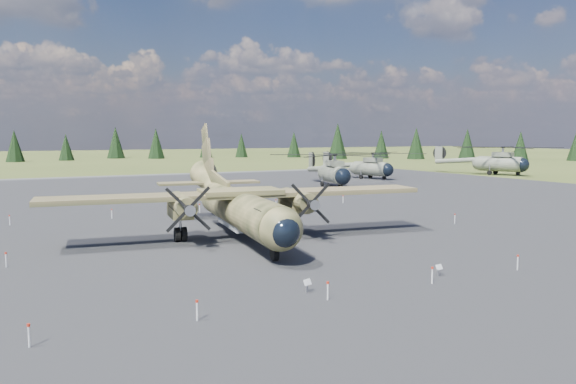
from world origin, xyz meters
name	(u,v)px	position (x,y,z in m)	size (l,w,h in m)	color
ground	(275,241)	(0.00, 0.00, 0.00)	(500.00, 500.00, 0.00)	brown
apron	(223,222)	(0.00, 10.00, 0.00)	(120.00, 120.00, 0.04)	#515256
transport_plane	(237,202)	(-1.61, 2.81, 2.53)	(26.75, 24.13, 8.80)	#33381E
helicopter_near	(334,164)	(25.06, 32.38, 3.30)	(21.81, 23.03, 4.66)	slate
helicopter_mid	(371,160)	(38.45, 42.17, 3.13)	(21.30, 22.14, 4.41)	slate
helicopter_far	(500,155)	(64.89, 38.96, 3.69)	(26.56, 26.56, 5.20)	slate
info_placard_left	(307,284)	(-4.21, -12.05, 0.43)	(0.45, 0.30, 0.65)	gray
info_placard_right	(439,268)	(3.33, -12.52, 0.41)	(0.41, 0.22, 0.62)	gray
barrier_fence	(269,235)	(-0.46, -0.08, 0.51)	(33.12, 29.62, 0.85)	silver
treeline	(247,178)	(-3.08, -2.38, 4.66)	(289.51, 295.65, 10.98)	black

